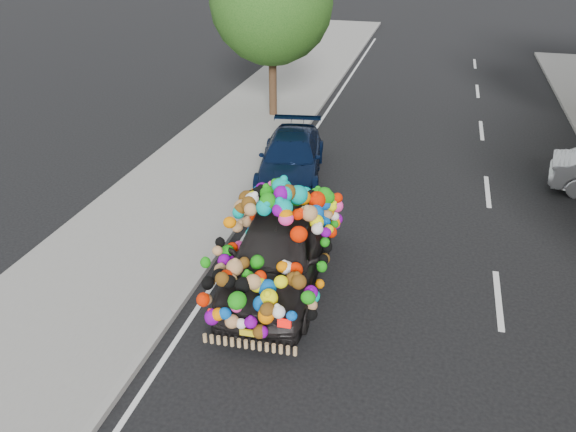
{
  "coord_description": "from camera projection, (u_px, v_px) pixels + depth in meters",
  "views": [
    {
      "loc": [
        1.91,
        -9.65,
        6.71
      ],
      "look_at": [
        -0.68,
        -0.01,
        1.27
      ],
      "focal_mm": 35.0,
      "sensor_mm": 36.0,
      "label": 1
    }
  ],
  "objects": [
    {
      "name": "navy_sedan",
      "position": [
        291.0,
        158.0,
        15.77
      ],
      "size": [
        2.33,
        4.4,
        1.22
      ],
      "primitive_type": "imported",
      "rotation": [
        0.0,
        0.0,
        0.16
      ],
      "color": "black",
      "rests_on": "ground"
    },
    {
      "name": "ground",
      "position": [
        319.0,
        273.0,
        11.83
      ],
      "size": [
        100.0,
        100.0,
        0.0
      ],
      "primitive_type": "plane",
      "color": "black",
      "rests_on": "ground"
    },
    {
      "name": "kerb",
      "position": [
        215.0,
        254.0,
        12.33
      ],
      "size": [
        0.15,
        60.0,
        0.13
      ],
      "primitive_type": "cube",
      "color": "gray",
      "rests_on": "ground"
    },
    {
      "name": "plush_art_car",
      "position": [
        279.0,
        236.0,
        11.02
      ],
      "size": [
        2.35,
        4.67,
        2.14
      ],
      "rotation": [
        0.0,
        0.0,
        0.05
      ],
      "color": "black",
      "rests_on": "ground"
    },
    {
      "name": "sidewalk",
      "position": [
        135.0,
        243.0,
        12.78
      ],
      "size": [
        4.0,
        60.0,
        0.12
      ],
      "primitive_type": "cube",
      "color": "gray",
      "rests_on": "ground"
    },
    {
      "name": "lane_markings",
      "position": [
        498.0,
        299.0,
        11.01
      ],
      "size": [
        6.0,
        50.0,
        0.01
      ],
      "primitive_type": null,
      "color": "silver",
      "rests_on": "ground"
    },
    {
      "name": "tree_near_sidewalk",
      "position": [
        272.0,
        2.0,
        18.83
      ],
      "size": [
        4.2,
        4.2,
        6.13
      ],
      "color": "#332114",
      "rests_on": "ground"
    }
  ]
}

